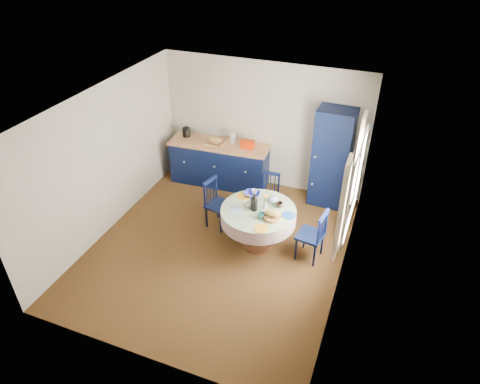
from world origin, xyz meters
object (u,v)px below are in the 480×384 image
(pantry_cabinet, at_px, (332,158))
(mug_d, at_px, (254,192))
(mug_b, at_px, (261,216))
(cobalt_bowl, at_px, (252,194))
(mug_c, at_px, (280,205))
(chair_left, at_px, (217,203))
(kitchen_counter, at_px, (220,163))
(chair_right, at_px, (313,235))
(mug_a, at_px, (249,204))
(dining_table, at_px, (259,216))
(chair_far, at_px, (269,195))

(pantry_cabinet, bearing_deg, mug_d, -125.80)
(mug_b, distance_m, mug_d, 0.68)
(cobalt_bowl, bearing_deg, mug_c, -16.21)
(chair_left, height_order, mug_b, chair_left)
(kitchen_counter, height_order, chair_right, kitchen_counter)
(mug_d, bearing_deg, chair_right, -18.67)
(mug_a, height_order, mug_c, mug_a)
(mug_a, distance_m, mug_b, 0.35)
(mug_d, relative_size, cobalt_bowl, 0.36)
(chair_right, bearing_deg, kitchen_counter, -115.25)
(chair_right, bearing_deg, mug_c, -95.43)
(mug_c, relative_size, cobalt_bowl, 0.43)
(pantry_cabinet, bearing_deg, chair_left, -137.30)
(cobalt_bowl, bearing_deg, mug_b, -57.73)
(dining_table, distance_m, chair_right, 0.90)
(pantry_cabinet, bearing_deg, chair_right, -84.66)
(chair_left, xyz_separation_m, chair_right, (1.76, -0.26, 0.01))
(mug_b, bearing_deg, dining_table, 116.18)
(pantry_cabinet, xyz_separation_m, mug_c, (-0.52, -1.52, -0.17))
(mug_b, bearing_deg, chair_right, 15.71)
(mug_b, distance_m, cobalt_bowl, 0.64)
(chair_left, relative_size, mug_b, 8.29)
(mug_b, relative_size, mug_d, 1.16)
(chair_left, bearing_deg, mug_c, -81.69)
(pantry_cabinet, xyz_separation_m, chair_far, (-0.92, -0.81, -0.52))
(chair_left, height_order, mug_c, chair_left)
(chair_far, distance_m, mug_b, 1.17)
(mug_d, bearing_deg, chair_far, 78.19)
(mug_b, height_order, mug_d, mug_b)
(mug_b, bearing_deg, chair_far, 101.11)
(kitchen_counter, distance_m, chair_far, 1.45)
(chair_far, height_order, mug_c, chair_far)
(kitchen_counter, xyz_separation_m, chair_right, (2.28, -1.58, 0.00))
(chair_right, distance_m, mug_d, 1.21)
(chair_left, height_order, mug_d, chair_left)
(kitchen_counter, height_order, mug_c, kitchen_counter)
(kitchen_counter, bearing_deg, cobalt_bowl, -51.35)
(pantry_cabinet, xyz_separation_m, mug_b, (-0.70, -1.90, -0.17))
(dining_table, relative_size, cobalt_bowl, 4.65)
(chair_left, height_order, mug_a, chair_left)
(chair_left, relative_size, cobalt_bowl, 3.47)
(chair_left, distance_m, mug_d, 0.73)
(kitchen_counter, bearing_deg, dining_table, -52.62)
(chair_far, bearing_deg, kitchen_counter, 145.52)
(chair_far, bearing_deg, pantry_cabinet, 36.05)
(dining_table, distance_m, cobalt_bowl, 0.44)
(chair_left, relative_size, mug_d, 9.64)
(kitchen_counter, bearing_deg, mug_b, -54.02)
(mug_c, height_order, cobalt_bowl, mug_c)
(mug_d, distance_m, cobalt_bowl, 0.07)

